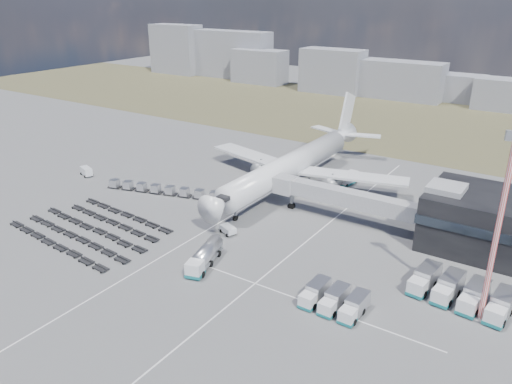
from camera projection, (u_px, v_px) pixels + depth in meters
The scene contains 15 objects.
ground at pixel (207, 238), 91.75m from camera, with size 420.00×420.00×0.00m, color #565659.
grass_strip at pixel (402, 119), 176.83m from camera, with size 420.00×90.00×0.01m, color #4B432D.
lane_markings at pixel (260, 245), 89.07m from camera, with size 47.12×110.00×0.01m.
jet_bridge at pixel (335, 195), 97.52m from camera, with size 30.30×3.80×7.05m.
airliner at pixel (294, 164), 114.82m from camera, with size 51.59×64.53×17.62m.
skyline at pixel (376, 75), 216.63m from camera, with size 295.27×24.79×25.85m.
fuel_tanker at pixel (205, 256), 81.97m from camera, with size 5.28×10.60×3.32m.
pushback_tug at pixel (228, 230), 93.10m from camera, with size 3.21×1.81×1.46m, color silver.
utility_van at pixel (86, 172), 122.31m from camera, with size 3.94×1.78×2.13m, color silver.
catering_truck at pixel (348, 179), 116.87m from camera, with size 3.08×5.91×2.59m.
service_trucks_near at pixel (334, 300), 70.90m from camera, with size 8.56×6.56×2.56m.
service_trucks_far at pixel (461, 292), 72.29m from camera, with size 14.28×8.92×3.01m.
uld_row at pixel (163, 190), 111.09m from camera, with size 27.03×9.24×1.87m.
baggage_dollies at pixel (92, 229), 94.41m from camera, with size 31.08×19.46×0.69m.
floodlight_mast at pixel (497, 232), 63.93m from camera, with size 2.54×2.07×26.79m.
Camera 1 is at (52.82, -63.34, 42.07)m, focal length 35.00 mm.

